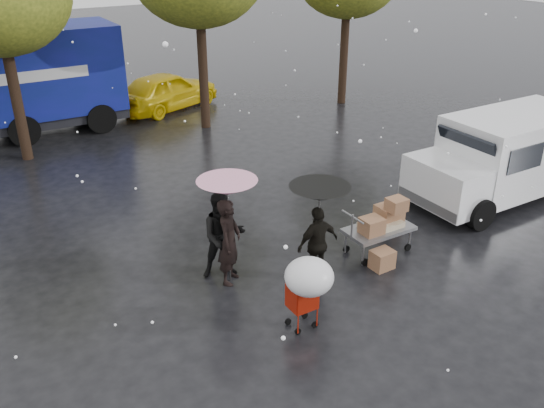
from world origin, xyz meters
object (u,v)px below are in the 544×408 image
vendor_cart (383,221)px  yellow_taxi (167,91)px  person_pink (229,242)px  white_van (505,156)px  shopping_cart (308,280)px  person_black (318,243)px

vendor_cart → yellow_taxi: (0.06, 12.56, 0.01)m
person_pink → vendor_cart: person_pink is taller
person_pink → yellow_taxi: person_pink is taller
person_pink → vendor_cart: bearing=-55.6°
white_van → yellow_taxi: (-4.41, 12.02, -0.43)m
person_pink → vendor_cart: (3.36, -0.64, -0.17)m
shopping_cart → white_van: size_ratio=0.30×
person_pink → vendor_cart: 3.42m
person_pink → shopping_cart: bearing=-123.9°
vendor_cart → white_van: 4.52m
person_pink → shopping_cart: size_ratio=1.23×
person_pink → yellow_taxi: 12.40m
person_black → vendor_cart: size_ratio=1.04×
person_black → shopping_cart: (-1.13, -1.31, 0.27)m
yellow_taxi → shopping_cart: bearing=146.3°
vendor_cart → shopping_cart: size_ratio=1.04×
person_black → vendor_cart: 1.83m
person_black → white_van: size_ratio=0.32×
shopping_cart → white_van: 7.69m
person_black → yellow_taxi: bearing=-99.4°
person_pink → white_van: 7.83m
vendor_cart → white_van: bearing=6.9°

